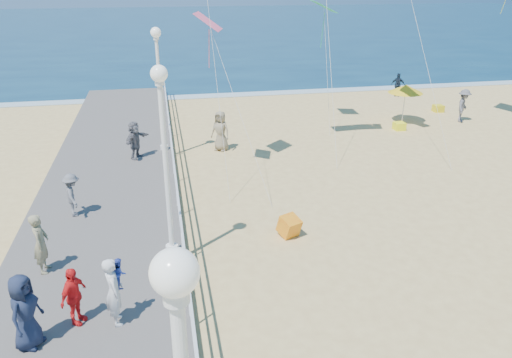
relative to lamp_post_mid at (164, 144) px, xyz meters
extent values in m
plane|color=#DDBE73|center=(5.35, 0.00, -3.66)|extent=(160.00, 160.00, 0.00)
cube|color=#0B2D46|center=(5.35, 65.00, -3.65)|extent=(160.00, 90.00, 0.05)
cube|color=silver|center=(5.35, 20.50, -3.63)|extent=(160.00, 1.20, 0.04)
cube|color=#64605B|center=(-2.15, 0.00, -3.46)|extent=(5.00, 44.00, 0.40)
cube|color=white|center=(0.30, 0.00, -2.21)|extent=(0.05, 42.00, 0.06)
cube|color=white|center=(0.30, 0.00, -2.71)|extent=(0.05, 42.00, 0.04)
sphere|color=white|center=(0.00, -9.00, 1.84)|extent=(0.44, 0.44, 0.44)
cylinder|color=white|center=(0.00, 0.00, -3.16)|extent=(0.36, 0.36, 0.20)
cylinder|color=white|center=(0.00, 0.00, -0.81)|extent=(0.14, 0.14, 4.70)
sphere|color=white|center=(0.00, 0.00, 1.84)|extent=(0.44, 0.44, 0.44)
cylinder|color=white|center=(0.00, 9.00, -3.16)|extent=(0.36, 0.36, 0.20)
cylinder|color=white|center=(0.00, 9.00, -0.81)|extent=(0.14, 0.14, 4.70)
sphere|color=white|center=(0.00, 9.00, 1.84)|extent=(0.44, 0.44, 0.44)
imported|color=silver|center=(-1.35, -2.91, -2.43)|extent=(0.51, 0.68, 1.67)
imported|color=#2D43AC|center=(-1.20, -2.76, -2.05)|extent=(0.34, 0.40, 0.72)
imported|color=#5E5E63|center=(-3.05, 2.93, -2.53)|extent=(0.76, 1.04, 1.45)
imported|color=red|center=(-2.25, -2.76, -2.55)|extent=(0.70, 0.90, 1.43)
imported|color=#1A2239|center=(-3.13, -3.35, -2.39)|extent=(0.82, 0.99, 1.74)
imported|color=#5E5D62|center=(-1.20, 8.11, -2.45)|extent=(1.22, 1.52, 1.62)
imported|color=gray|center=(-3.38, -0.37, -2.42)|extent=(0.41, 0.62, 1.68)
imported|color=#5A585D|center=(16.48, 11.70, -2.74)|extent=(1.30, 1.33, 1.83)
imported|color=#162232|center=(15.66, 18.07, -2.89)|extent=(0.98, 0.76, 1.55)
imported|color=gray|center=(2.63, 9.54, -2.72)|extent=(1.09, 1.03, 1.88)
cube|color=#EB500D|center=(3.71, 0.89, -3.36)|extent=(0.80, 0.87, 0.74)
cylinder|color=white|center=(13.13, 12.15, -2.76)|extent=(0.05, 0.05, 1.80)
cone|color=gold|center=(13.13, 12.15, -1.75)|extent=(1.90, 1.90, 0.45)
cube|color=#FFF91A|center=(12.37, 10.95, -3.46)|extent=(0.55, 0.55, 0.40)
cube|color=yellow|center=(16.33, 13.93, -3.46)|extent=(0.55, 0.55, 0.40)
cube|color=#FD5D81|center=(1.93, 6.56, 2.45)|extent=(1.19, 1.32, 0.65)
cube|color=#23A468|center=(8.50, 12.94, 2.50)|extent=(1.28, 1.39, 0.59)
camera|label=1|loc=(-0.01, -12.66, 4.22)|focal=35.00mm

